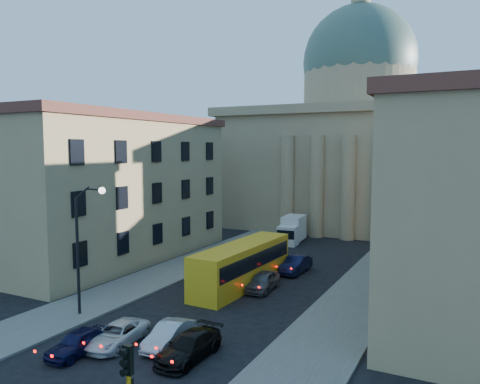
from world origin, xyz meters
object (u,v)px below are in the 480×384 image
object	(u,v)px
car_left_near	(78,342)
city_bus	(242,263)
street_lamp	(83,239)
box_truck	(292,230)
car_right_near	(169,335)

from	to	relation	value
car_left_near	city_bus	size ratio (longest dim) A/B	0.31
car_left_near	city_bus	bearing A→B (deg)	81.69
street_lamp	box_truck	world-z (taller)	street_lamp
street_lamp	car_right_near	bearing A→B (deg)	-9.69
street_lamp	car_right_near	distance (m)	9.15
car_left_near	box_truck	bearing A→B (deg)	90.63
box_truck	car_left_near	bearing A→B (deg)	-94.87
street_lamp	city_bus	size ratio (longest dim) A/B	0.71
car_right_near	city_bus	size ratio (longest dim) A/B	0.33
street_lamp	car_left_near	xyz separation A→B (m)	(3.92, -4.39, -4.62)
car_right_near	box_truck	bearing A→B (deg)	92.76
car_right_near	box_truck	xyz separation A→B (m)	(-4.33, 31.34, 0.80)
car_left_near	box_truck	xyz separation A→B (m)	(-0.46, 34.40, 0.81)
city_bus	box_truck	world-z (taller)	city_bus
car_left_near	box_truck	size ratio (longest dim) A/B	0.67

